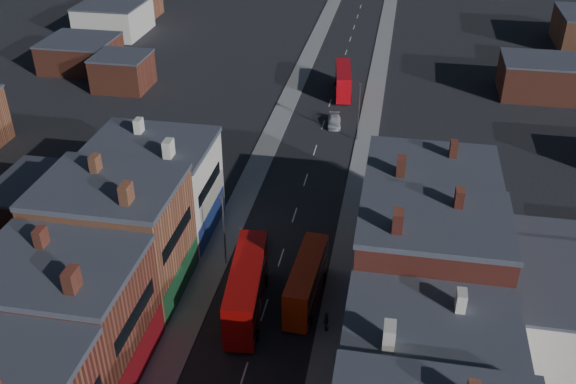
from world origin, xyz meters
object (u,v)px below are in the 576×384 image
at_px(car_3, 334,122).
at_px(ped_3, 326,322).
at_px(bus_2, 343,80).
at_px(bus_0, 247,287).
at_px(car_2, 254,246).
at_px(bus_1, 306,280).

height_order(car_3, ped_3, ped_3).
bearing_deg(car_3, bus_2, 84.04).
relative_size(bus_2, car_3, 2.25).
height_order(bus_0, car_2, bus_0).
bearing_deg(car_2, bus_0, -87.56).
height_order(bus_2, car_2, bus_2).
distance_m(bus_1, car_3, 38.04).
relative_size(bus_2, ped_3, 5.30).
distance_m(bus_1, bus_2, 49.93).
height_order(bus_0, bus_2, bus_0).
bearing_deg(car_2, bus_1, -52.36).
height_order(car_2, car_3, car_3).
xyz_separation_m(car_3, ped_3, (4.24, -41.70, 0.42)).
relative_size(bus_0, bus_2, 1.15).
bearing_deg(bus_1, car_3, 96.09).
xyz_separation_m(bus_0, bus_2, (3.00, 52.23, -0.34)).
xyz_separation_m(bus_0, car_3, (3.08, 40.30, -2.00)).
bearing_deg(bus_0, bus_1, 19.35).
relative_size(bus_0, car_2, 2.88).
xyz_separation_m(bus_0, ped_3, (7.32, -1.40, -1.58)).
distance_m(car_2, car_3, 31.72).
distance_m(bus_0, bus_1, 5.54).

